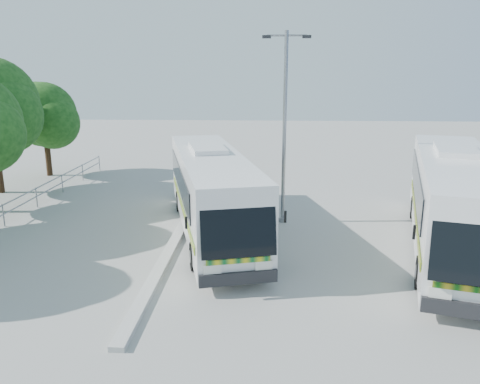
# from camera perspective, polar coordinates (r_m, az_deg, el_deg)

# --- Properties ---
(ground) EXTENTS (100.00, 100.00, 0.00)m
(ground) POSITION_cam_1_polar(r_m,az_deg,el_deg) (16.94, -1.14, -8.04)
(ground) COLOR gray
(ground) RESTS_ON ground
(kerb_divider) EXTENTS (0.40, 16.00, 0.15)m
(kerb_divider) POSITION_cam_1_polar(r_m,az_deg,el_deg) (19.05, -7.65, -5.34)
(kerb_divider) COLOR #B2B2AD
(kerb_divider) RESTS_ON ground
(railing) EXTENTS (0.06, 22.00, 1.00)m
(railing) POSITION_cam_1_polar(r_m,az_deg,el_deg) (23.28, -25.75, -1.32)
(railing) COLOR gray
(railing) RESTS_ON ground
(tree_far_e) EXTENTS (4.54, 4.28, 5.92)m
(tree_far_e) POSITION_cam_1_polar(r_m,az_deg,el_deg) (32.14, -22.69, 8.67)
(tree_far_e) COLOR #382314
(tree_far_e) RESTS_ON ground
(coach_main) EXTENTS (5.19, 12.06, 3.29)m
(coach_main) POSITION_cam_1_polar(r_m,az_deg,el_deg) (19.13, -3.53, 0.25)
(coach_main) COLOR silver
(coach_main) RESTS_ON ground
(coach_adjacent) EXTENTS (5.78, 12.82, 3.50)m
(coach_adjacent) POSITION_cam_1_polar(r_m,az_deg,el_deg) (18.98, 24.63, -0.80)
(coach_adjacent) COLOR silver
(coach_adjacent) RESTS_ON ground
(lamppost) EXTENTS (1.98, 0.20, 8.12)m
(lamppost) POSITION_cam_1_polar(r_m,az_deg,el_deg) (20.07, 5.47, 8.64)
(lamppost) COLOR gray
(lamppost) RESTS_ON ground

